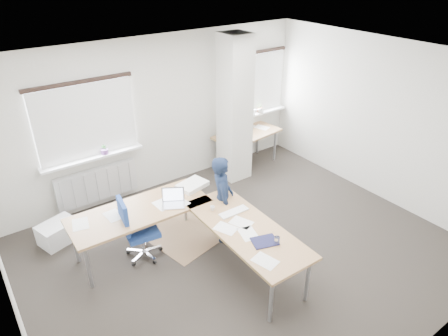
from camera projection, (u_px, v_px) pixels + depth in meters
ground at (243, 251)px, 6.03m from camera, size 6.00×6.00×0.00m
room_shell at (236, 132)px, 5.61m from camera, size 6.04×5.04×2.82m
floor_mat at (191, 228)px, 6.53m from camera, size 1.63×1.46×0.01m
white_crate at (58, 232)px, 6.16m from camera, size 0.64×0.53×0.33m
desk_main at (194, 219)px, 5.57m from camera, size 2.40×2.65×0.96m
desk_side at (247, 135)px, 8.15m from camera, size 1.47×0.86×1.22m
task_chair at (140, 241)px, 5.78m from camera, size 0.56×0.55×1.02m
person at (222, 199)px, 6.02m from camera, size 0.54×0.61×1.40m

